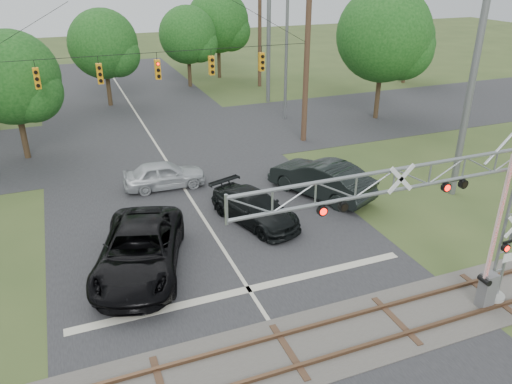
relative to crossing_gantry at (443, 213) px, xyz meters
name	(u,v)px	position (x,y,z in m)	size (l,w,h in m)	color
road_main	(213,234)	(-4.87, 8.35, -4.12)	(14.00, 90.00, 0.02)	#242426
road_cross	(153,139)	(-4.87, 22.35, -4.11)	(90.00, 12.00, 0.02)	#242426
railroad_track	(289,352)	(-4.87, 0.35, -4.09)	(90.00, 3.20, 0.17)	#46433D
crossing_gantry	(443,213)	(0.00, 0.00, 0.00)	(10.39, 0.85, 6.62)	#9A9994
traffic_signal_span	(174,64)	(-3.93, 18.35, 1.58)	(19.34, 0.36, 11.50)	slate
pickup_black	(140,250)	(-8.33, 6.63, -3.22)	(3.02, 6.55, 1.82)	black
car_dark	(255,208)	(-2.71, 8.74, -3.41)	(2.02, 4.97, 1.44)	black
sedan_silver	(164,175)	(-5.75, 14.16, -3.39)	(1.74, 4.32, 1.47)	#AAAEB2
suv_dark	(321,178)	(1.54, 10.22, -3.19)	(1.98, 5.67, 1.87)	black
streetlight	(284,44)	(5.41, 23.52, 1.47)	(2.67, 0.28, 10.01)	slate
utility_poles	(204,42)	(-1.13, 21.62, 2.21)	(25.93, 26.93, 13.88)	#452B1F
treeline	(108,43)	(-6.34, 29.66, 1.38)	(57.22, 25.02, 9.69)	#3B2C1B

